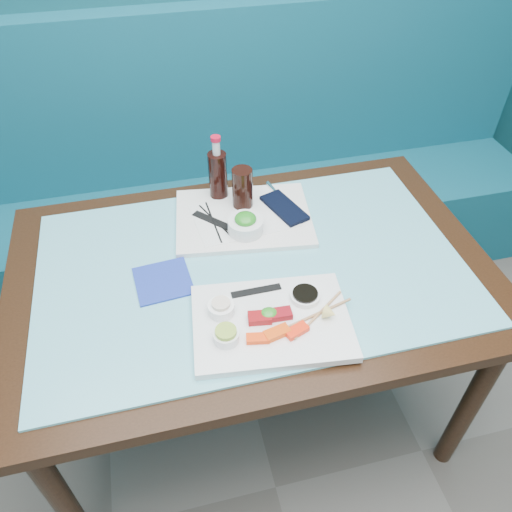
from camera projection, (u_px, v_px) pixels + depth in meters
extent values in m
cube|color=#0F4F62|center=(215.00, 235.00, 2.36)|extent=(3.00, 0.55, 0.45)
cube|color=#0F4F62|center=(200.00, 122.00, 2.19)|extent=(3.00, 0.12, 0.95)
cube|color=black|center=(252.00, 272.00, 1.47)|extent=(1.40, 0.90, 0.04)
cylinder|color=black|center=(63.00, 501.00, 1.36)|extent=(0.06, 0.06, 0.71)
cylinder|color=black|center=(471.00, 404.00, 1.57)|extent=(0.06, 0.06, 0.71)
cylinder|color=black|center=(70.00, 302.00, 1.88)|extent=(0.06, 0.06, 0.71)
cylinder|color=black|center=(375.00, 249.00, 2.09)|extent=(0.06, 0.06, 0.71)
cube|color=#5FB0BF|center=(252.00, 266.00, 1.45)|extent=(1.22, 0.76, 0.01)
cube|color=white|center=(272.00, 322.00, 1.28)|extent=(0.43, 0.33, 0.02)
cube|color=#FF3B0A|center=(258.00, 338.00, 1.22)|extent=(0.06, 0.04, 0.01)
cube|color=#ED4609|center=(277.00, 333.00, 1.24)|extent=(0.07, 0.05, 0.02)
cube|color=#FF280A|center=(297.00, 331.00, 1.24)|extent=(0.07, 0.05, 0.01)
cube|color=maroon|center=(260.00, 318.00, 1.27)|extent=(0.07, 0.05, 0.02)
cube|color=maroon|center=(281.00, 314.00, 1.28)|extent=(0.06, 0.04, 0.02)
ellipsoid|color=#277F1D|center=(269.00, 314.00, 1.27)|extent=(0.05, 0.05, 0.03)
cylinder|color=white|center=(226.00, 336.00, 1.22)|extent=(0.07, 0.07, 0.03)
cylinder|color=#8BAD37|center=(226.00, 331.00, 1.21)|extent=(0.07, 0.07, 0.01)
cylinder|color=white|center=(221.00, 308.00, 1.28)|extent=(0.08, 0.08, 0.03)
cylinder|color=beige|center=(221.00, 303.00, 1.27)|extent=(0.06, 0.06, 0.01)
cylinder|color=white|center=(305.00, 296.00, 1.32)|extent=(0.10, 0.10, 0.02)
cylinder|color=black|center=(305.00, 293.00, 1.32)|extent=(0.07, 0.07, 0.01)
cone|color=#F2D872|center=(330.00, 313.00, 1.27)|extent=(0.05, 0.05, 0.04)
cube|color=black|center=(256.00, 291.00, 1.35)|extent=(0.14, 0.02, 0.00)
cylinder|color=#996D48|center=(314.00, 315.00, 1.28)|extent=(0.22, 0.07, 0.01)
cylinder|color=#B07D53|center=(318.00, 314.00, 1.28)|extent=(0.17, 0.13, 0.01)
cube|color=silver|center=(244.00, 218.00, 1.60)|extent=(0.46, 0.37, 0.02)
cube|color=silver|center=(243.00, 216.00, 1.59)|extent=(0.33, 0.25, 0.00)
cylinder|color=silver|center=(246.00, 226.00, 1.52)|extent=(0.14, 0.14, 0.04)
ellipsoid|color=#217D1D|center=(245.00, 219.00, 1.50)|extent=(0.07, 0.07, 0.03)
cylinder|color=black|center=(242.00, 188.00, 1.59)|extent=(0.08, 0.08, 0.14)
cube|color=black|center=(284.00, 208.00, 1.61)|extent=(0.13, 0.19, 0.01)
cylinder|color=white|center=(274.00, 190.00, 1.68)|extent=(0.03, 0.10, 0.01)
cylinder|color=black|center=(213.00, 222.00, 1.57)|extent=(0.02, 0.21, 0.01)
cylinder|color=black|center=(216.00, 221.00, 1.57)|extent=(0.08, 0.19, 0.01)
cube|color=black|center=(215.00, 222.00, 1.57)|extent=(0.13, 0.14, 0.00)
cylinder|color=black|center=(218.00, 177.00, 1.62)|extent=(0.08, 0.08, 0.17)
cylinder|color=silver|center=(216.00, 147.00, 1.55)|extent=(0.03, 0.03, 0.05)
cylinder|color=#B80B26|center=(216.00, 139.00, 1.53)|extent=(0.03, 0.03, 0.01)
cube|color=navy|center=(163.00, 281.00, 1.40)|extent=(0.17, 0.17, 0.01)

